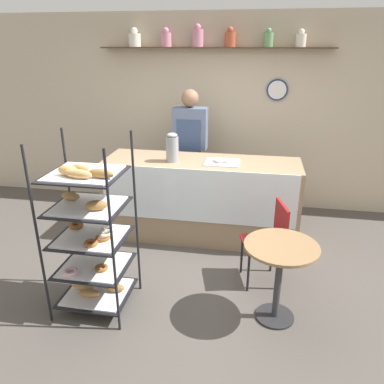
# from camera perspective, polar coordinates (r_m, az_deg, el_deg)

# --- Properties ---
(ground_plane) EXTENTS (14.00, 14.00, 0.00)m
(ground_plane) POSITION_cam_1_polar(r_m,az_deg,el_deg) (4.01, -0.91, -13.18)
(ground_plane) COLOR #4C4742
(back_wall) EXTENTS (10.00, 0.30, 2.70)m
(back_wall) POSITION_cam_1_polar(r_m,az_deg,el_deg) (5.50, 3.41, 12.06)
(back_wall) COLOR beige
(back_wall) RESTS_ON ground_plane
(display_counter) EXTENTS (2.34, 0.71, 1.00)m
(display_counter) POSITION_cam_1_polar(r_m,az_deg,el_deg) (4.63, 1.42, -1.07)
(display_counter) COLOR #937A5B
(display_counter) RESTS_ON ground_plane
(pastry_rack) EXTENTS (0.66, 0.61, 1.61)m
(pastry_rack) POSITION_cam_1_polar(r_m,az_deg,el_deg) (3.39, -15.19, -6.17)
(pastry_rack) COLOR black
(pastry_rack) RESTS_ON ground_plane
(person_worker) EXTENTS (0.45, 0.23, 1.75)m
(person_worker) POSITION_cam_1_polar(r_m,az_deg,el_deg) (5.11, -0.29, 6.62)
(person_worker) COLOR #282833
(person_worker) RESTS_ON ground_plane
(cafe_table) EXTENTS (0.62, 0.62, 0.74)m
(cafe_table) POSITION_cam_1_polar(r_m,az_deg,el_deg) (3.31, 13.22, -10.74)
(cafe_table) COLOR #262628
(cafe_table) RESTS_ON ground_plane
(cafe_chair) EXTENTS (0.46, 0.46, 0.86)m
(cafe_chair) POSITION_cam_1_polar(r_m,az_deg,el_deg) (3.81, 11.96, -6.52)
(cafe_chair) COLOR black
(cafe_chair) RESTS_ON ground_plane
(coffee_carafe) EXTENTS (0.15, 0.15, 0.34)m
(coffee_carafe) POSITION_cam_1_polar(r_m,az_deg,el_deg) (4.39, -3.03, 6.77)
(coffee_carafe) COLOR gray
(coffee_carafe) RESTS_ON display_counter
(donut_tray_counter) EXTENTS (0.41, 0.33, 0.05)m
(donut_tray_counter) POSITION_cam_1_polar(r_m,az_deg,el_deg) (4.38, 4.56, 4.66)
(donut_tray_counter) COLOR silver
(donut_tray_counter) RESTS_ON display_counter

